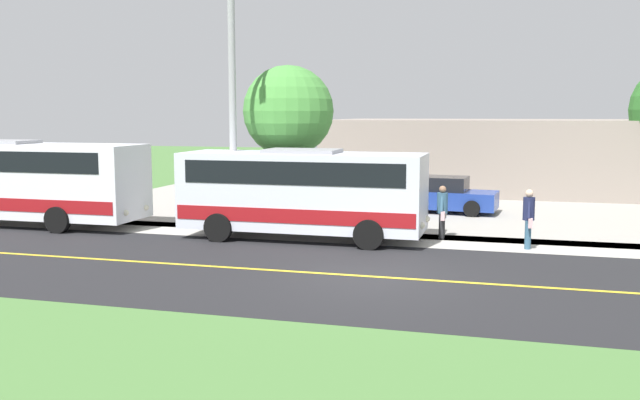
{
  "coord_description": "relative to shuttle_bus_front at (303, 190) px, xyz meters",
  "views": [
    {
      "loc": [
        16.21,
        3.2,
        3.99
      ],
      "look_at": [
        -3.5,
        -2.22,
        1.4
      ],
      "focal_mm": 38.5,
      "sensor_mm": 36.0,
      "label": 1
    }
  ],
  "objects": [
    {
      "name": "sidewalk",
      "position": [
        -0.69,
        3.07,
        -1.58
      ],
      "size": [
        2.4,
        100.0,
        0.01
      ],
      "primitive_type": "cube",
      "color": "#B2ADA3",
      "rests_on": "ground"
    },
    {
      "name": "ground_plane",
      "position": [
        4.51,
        3.07,
        -1.58
      ],
      "size": [
        120.0,
        120.0,
        0.0
      ],
      "primitive_type": "plane",
      "color": "#477238"
    },
    {
      "name": "parked_car_near",
      "position": [
        -7.22,
        3.65,
        -0.89
      ],
      "size": [
        2.33,
        4.55,
        1.45
      ],
      "color": "navy",
      "rests_on": "ground"
    },
    {
      "name": "pedestrian_with_bags",
      "position": [
        -0.2,
        6.91,
        -0.63
      ],
      "size": [
        0.72,
        0.34,
        1.77
      ],
      "color": "#335972",
      "rests_on": "ground"
    },
    {
      "name": "road_centre_line",
      "position": [
        4.51,
        3.07,
        -1.57
      ],
      "size": [
        0.16,
        100.0,
        0.0
      ],
      "primitive_type": "cube",
      "color": "gold",
      "rests_on": "ground"
    },
    {
      "name": "parking_lot_surface",
      "position": [
        -7.89,
        6.07,
        -1.58
      ],
      "size": [
        14.0,
        36.0,
        0.01
      ],
      "primitive_type": "cube",
      "color": "#9E9991",
      "rests_on": "ground"
    },
    {
      "name": "pedestrian_waiting",
      "position": [
        -1.2,
        4.3,
        -0.67
      ],
      "size": [
        0.72,
        0.34,
        1.7
      ],
      "color": "#262628",
      "rests_on": "ground"
    },
    {
      "name": "road_surface",
      "position": [
        4.51,
        3.07,
        -1.58
      ],
      "size": [
        8.0,
        100.0,
        0.01
      ],
      "primitive_type": "cube",
      "color": "black",
      "rests_on": "ground"
    },
    {
      "name": "commercial_building",
      "position": [
        -16.89,
        7.54,
        0.25
      ],
      "size": [
        10.0,
        20.75,
        3.66
      ],
      "primitive_type": "cube",
      "color": "gray",
      "rests_on": "ground"
    },
    {
      "name": "street_light_pole",
      "position": [
        -0.38,
        -2.55,
        3.28
      ],
      "size": [
        1.97,
        0.24,
        8.89
      ],
      "color": "#9E9EA3",
      "rests_on": "ground"
    },
    {
      "name": "tree_curbside",
      "position": [
        -2.89,
        -1.4,
        2.46
      ],
      "size": [
        3.26,
        3.26,
        5.7
      ],
      "color": "#4C3826",
      "rests_on": "ground"
    },
    {
      "name": "shuttle_bus_front",
      "position": [
        0.0,
        0.0,
        0.0
      ],
      "size": [
        2.67,
        7.82,
        2.87
      ],
      "color": "silver",
      "rests_on": "ground"
    }
  ]
}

